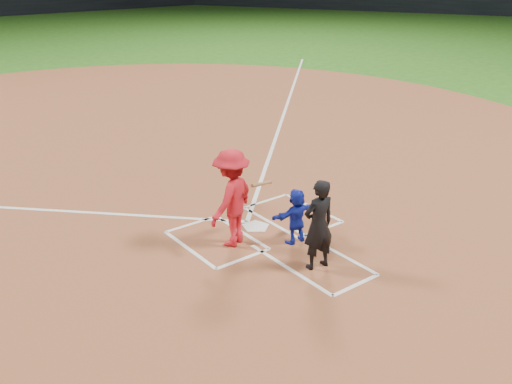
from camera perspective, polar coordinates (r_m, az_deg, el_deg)
ground at (r=11.72m, az=-0.02°, el=-3.57°), size 120.00×120.00×0.00m
home_plate_dirt at (r=16.53m, az=-12.77°, el=3.89°), size 28.00×28.00×0.01m
home_plate at (r=11.71m, az=-0.02°, el=-3.48°), size 0.60×0.60×0.02m
catcher at (r=10.93m, az=4.05°, el=-2.40°), size 1.02×0.32×1.10m
umpire at (r=9.96m, az=6.27°, el=-3.28°), size 0.65×0.47×1.67m
chalk_markings at (r=15.92m, az=-11.67°, el=3.28°), size 28.35×17.32×0.01m
batter_at_plate at (r=10.69m, az=-2.45°, el=-0.61°), size 1.69×1.15×1.90m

